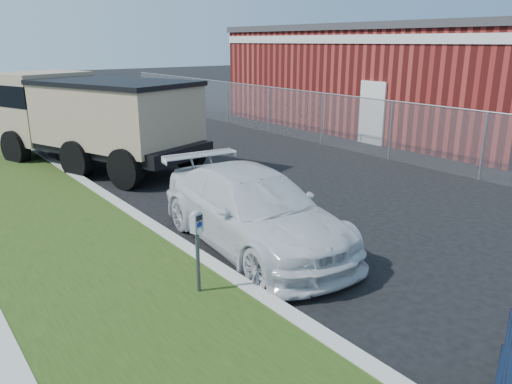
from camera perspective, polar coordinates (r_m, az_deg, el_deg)
ground at (r=9.25m, az=10.77°, el=-5.87°), size 120.00×120.00×0.00m
chainlink_fence at (r=17.88m, az=7.61°, el=9.42°), size 0.06×30.06×30.00m
brick_building at (r=22.97m, az=16.97°, el=12.64°), size 9.20×14.20×4.17m
parking_meter at (r=6.90m, az=-6.76°, el=-4.77°), size 0.19×0.15×1.22m
white_wagon at (r=8.84m, az=-0.44°, el=-1.99°), size 2.30×4.80×1.35m
dump_truck at (r=15.31m, az=-18.58°, el=8.30°), size 4.60×7.13×2.63m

